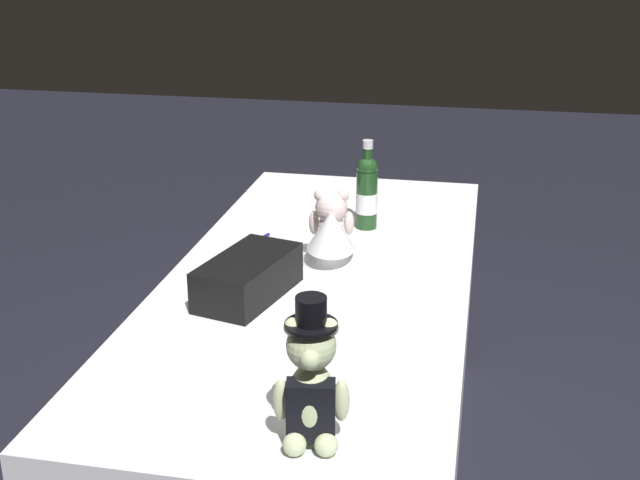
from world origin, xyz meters
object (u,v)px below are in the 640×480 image
(teddy_bear_bride, at_px, (331,233))
(champagne_bottle, at_px, (367,191))
(teddy_bear_groom, at_px, (311,385))
(signing_pen, at_px, (259,240))
(gift_case_black, at_px, (248,277))

(teddy_bear_bride, bearing_deg, champagne_bottle, 170.32)
(teddy_bear_groom, bearing_deg, signing_pen, -159.31)
(teddy_bear_bride, relative_size, signing_pen, 1.80)
(champagne_bottle, relative_size, signing_pen, 2.27)
(teddy_bear_bride, xyz_separation_m, champagne_bottle, (-0.32, 0.05, 0.03))
(teddy_bear_bride, distance_m, champagne_bottle, 0.33)
(champagne_bottle, bearing_deg, teddy_bear_groom, 3.41)
(champagne_bottle, height_order, gift_case_black, champagne_bottle)
(teddy_bear_groom, distance_m, champagne_bottle, 1.19)
(teddy_bear_groom, height_order, teddy_bear_bride, teddy_bear_groom)
(signing_pen, height_order, gift_case_black, gift_case_black)
(teddy_bear_groom, distance_m, signing_pen, 1.07)
(teddy_bear_groom, bearing_deg, champagne_bottle, -176.59)
(teddy_bear_bride, height_order, gift_case_black, teddy_bear_bride)
(teddy_bear_groom, xyz_separation_m, teddy_bear_bride, (-0.86, -0.12, -0.03))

